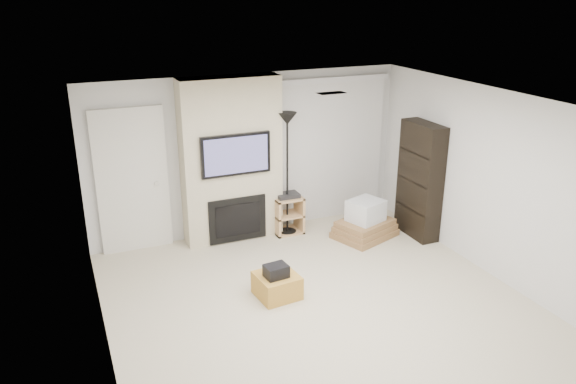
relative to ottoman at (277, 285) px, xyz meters
name	(u,v)px	position (x,y,z in m)	size (l,w,h in m)	color
floor	(327,313)	(0.41, -0.60, -0.15)	(5.00, 5.50, 0.00)	beige
ceiling	(333,108)	(0.41, -0.60, 2.35)	(5.00, 5.50, 0.00)	white
wall_back	(249,154)	(0.41, 2.15, 1.10)	(5.00, 2.50, 0.00)	silver
wall_front	(506,356)	(0.41, -3.35, 1.10)	(5.00, 2.50, 0.00)	silver
wall_left	(99,257)	(-2.09, -0.60, 1.10)	(5.50, 2.50, 0.00)	silver
wall_right	(502,188)	(2.91, -0.60, 1.10)	(5.50, 2.50, 0.00)	silver
hvac_vent	(332,93)	(0.81, 0.20, 2.35)	(0.35, 0.18, 0.01)	silver
ottoman	(277,285)	(0.00, 0.00, 0.00)	(0.50, 0.50, 0.30)	#B98633
black_bag	(276,271)	(-0.03, -0.04, 0.23)	(0.28, 0.22, 0.16)	black
fireplace_wall	(232,161)	(0.06, 1.93, 1.09)	(1.50, 0.47, 2.50)	beige
entry_door	(132,182)	(-1.39, 2.11, 0.90)	(1.02, 0.11, 2.14)	silver
vertical_blinds	(331,144)	(1.81, 2.09, 1.12)	(1.98, 0.10, 2.37)	silver
floor_lamp	(287,140)	(0.88, 1.74, 1.38)	(0.29, 0.29, 1.95)	black
av_stand	(288,212)	(0.90, 1.77, 0.20)	(0.45, 0.38, 0.66)	tan
box_stack	(365,223)	(1.94, 1.13, 0.08)	(1.08, 0.94, 0.61)	olive
bookshelf	(420,180)	(2.75, 0.90, 0.75)	(0.30, 0.80, 1.80)	black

